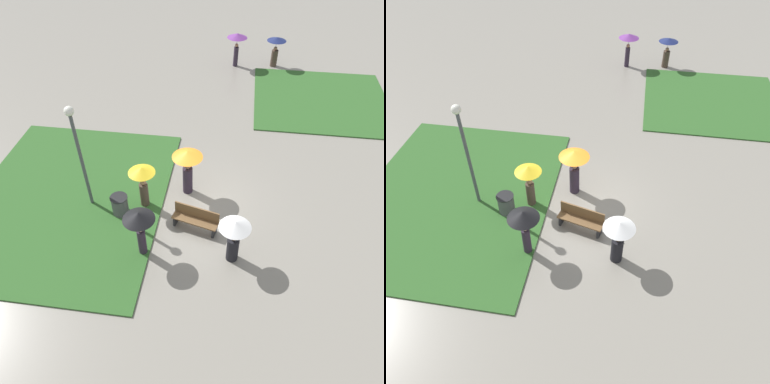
% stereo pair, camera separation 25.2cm
% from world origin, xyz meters
% --- Properties ---
extents(ground_plane, '(90.00, 90.00, 0.00)m').
position_xyz_m(ground_plane, '(0.00, 0.00, 0.00)').
color(ground_plane, gray).
extents(lawn_patch_near, '(7.40, 9.15, 0.06)m').
position_xyz_m(lawn_patch_near, '(-5.01, -0.45, 0.03)').
color(lawn_patch_near, '#2D5B26').
rests_on(lawn_patch_near, ground_plane).
extents(lawn_patch_far, '(7.06, 6.69, 0.06)m').
position_xyz_m(lawn_patch_far, '(5.60, 8.62, 0.03)').
color(lawn_patch_far, '#2D5B26').
rests_on(lawn_patch_far, ground_plane).
extents(park_bench, '(1.72, 0.83, 0.90)m').
position_xyz_m(park_bench, '(0.09, -1.27, 0.47)').
color(park_bench, brown).
rests_on(park_bench, ground_plane).
extents(lamp_post, '(0.32, 0.32, 4.22)m').
position_xyz_m(lamp_post, '(-4.01, -0.59, 2.73)').
color(lamp_post, '#474C51').
rests_on(lamp_post, ground_plane).
extents(trash_bin, '(0.65, 0.65, 0.84)m').
position_xyz_m(trash_bin, '(-2.76, -0.96, 0.42)').
color(trash_bin, '#4C4C51').
rests_on(trash_bin, ground_plane).
extents(crowd_person_orange, '(1.15, 1.15, 1.97)m').
position_xyz_m(crowd_person_orange, '(-0.47, 0.59, 1.42)').
color(crowd_person_orange, '#2D2333').
rests_on(crowd_person_orange, ground_plane).
extents(crowd_person_yellow, '(0.98, 0.98, 1.85)m').
position_xyz_m(crowd_person_yellow, '(-1.97, -0.39, 1.31)').
color(crowd_person_yellow, '#47382D').
rests_on(crowd_person_yellow, ground_plane).
extents(crowd_person_black, '(1.04, 1.04, 1.94)m').
position_xyz_m(crowd_person_black, '(-1.52, -2.63, 1.51)').
color(crowd_person_black, '#2D2333').
rests_on(crowd_person_black, ground_plane).
extents(crowd_person_white, '(1.02, 1.02, 1.79)m').
position_xyz_m(crowd_person_white, '(1.45, -2.46, 1.22)').
color(crowd_person_white, black).
rests_on(crowd_person_white, ground_plane).
extents(lone_walker_far_path, '(1.19, 1.19, 1.98)m').
position_xyz_m(lone_walker_far_path, '(0.81, 12.25, 1.58)').
color(lone_walker_far_path, '#2D2333').
rests_on(lone_walker_far_path, ground_plane).
extents(lone_walker_mid_plaza, '(1.14, 1.14, 1.75)m').
position_xyz_m(lone_walker_mid_plaza, '(3.14, 12.56, 1.22)').
color(lone_walker_mid_plaza, '#47382D').
rests_on(lone_walker_mid_plaza, ground_plane).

